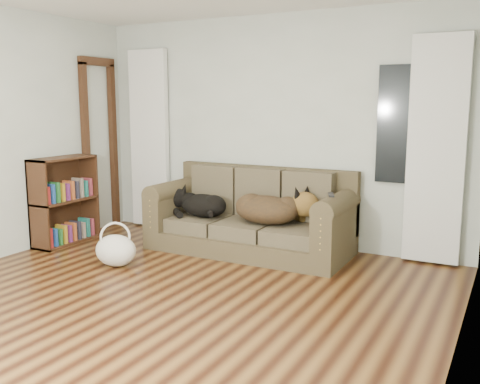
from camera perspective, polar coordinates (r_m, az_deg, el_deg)
The scene contains 13 objects.
floor at distance 4.34m, azimuth -10.70°, elevation -12.60°, with size 5.00×5.00×0.00m, color black.
wall_back at distance 6.18m, azimuth 3.52°, elevation 6.54°, with size 4.50×0.04×2.60m, color beige.
wall_right at distance 3.16m, azimuth 22.45°, elevation 2.91°, with size 0.04×5.00×2.60m, color beige.
curtain_left at distance 7.00m, azimuth -9.63°, elevation 5.54°, with size 0.55×0.08×2.25m, color white.
curtain_right at distance 5.62m, azimuth 20.18°, elevation 4.13°, with size 0.55×0.08×2.25m, color white.
window_pane at distance 5.71m, azimuth 16.90°, elevation 6.90°, with size 0.50×0.03×1.20m, color black.
door_casing at distance 7.04m, azimuth -14.69°, elevation 4.57°, with size 0.07×0.60×2.10m, color #311B0F.
sofa at distance 5.83m, azimuth 0.98°, elevation -2.05°, with size 2.18×0.94×0.89m, color #4B3F29.
dog_black_lab at distance 6.07m, azimuth -4.25°, elevation -1.34°, with size 0.61×0.43×0.26m, color black.
dog_shepherd at distance 5.69m, azimuth 3.32°, elevation -1.96°, with size 0.75×0.53×0.33m, color black.
tv_remote at distance 5.30m, azimuth 9.68°, elevation -0.29°, with size 0.05×0.19×0.02m, color black.
tote_bag at distance 5.52m, azimuth -13.11°, elevation -6.08°, with size 0.44×0.34×0.32m, color silver.
bookshelf at distance 6.50m, azimuth -18.20°, elevation -0.88°, with size 0.30×0.81×1.01m, color #311B0F.
Camera 1 is at (2.53, -3.13, 1.63)m, focal length 40.00 mm.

